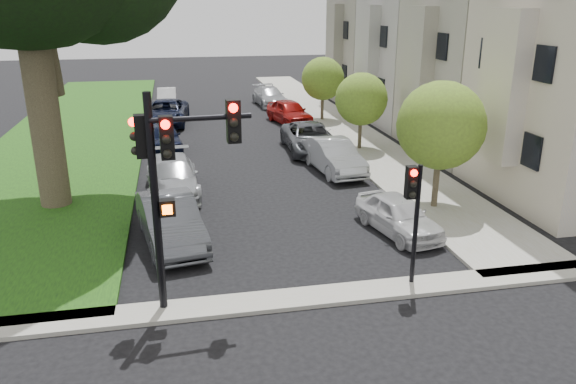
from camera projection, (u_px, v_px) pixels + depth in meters
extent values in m
plane|color=black|center=(331.00, 342.00, 13.01)|extent=(140.00, 140.00, 0.00)
cube|color=#193514|center=(78.00, 131.00, 33.55)|extent=(8.00, 44.00, 0.12)
cube|color=gray|center=(332.00, 121.00, 36.51)|extent=(3.50, 44.00, 0.12)
cube|color=gray|center=(310.00, 297.00, 14.84)|extent=(60.00, 1.00, 0.12)
cube|color=#BBB9B4|center=(502.00, 87.00, 20.59)|extent=(0.70, 2.20, 5.50)
cube|color=black|center=(513.00, 59.00, 20.32)|extent=(0.08, 3.60, 6.00)
cube|color=gray|center=(491.00, 53.00, 28.10)|extent=(7.00, 7.40, 10.00)
cube|color=gray|center=(418.00, 65.00, 27.54)|extent=(0.70, 2.20, 5.50)
cube|color=black|center=(425.00, 44.00, 27.27)|extent=(0.08, 3.60, 6.00)
cube|color=#AFAFAF|center=(427.00, 42.00, 35.06)|extent=(7.00, 7.40, 10.00)
cube|color=#AFAFAF|center=(368.00, 52.00, 34.50)|extent=(0.70, 2.20, 5.50)
cube|color=black|center=(373.00, 35.00, 34.23)|extent=(0.08, 3.60, 6.00)
cube|color=gray|center=(384.00, 35.00, 42.01)|extent=(7.00, 7.40, 10.00)
cube|color=gray|center=(334.00, 43.00, 41.45)|extent=(0.70, 2.20, 5.50)
cube|color=black|center=(338.00, 29.00, 41.18)|extent=(0.08, 3.60, 6.00)
cylinder|color=#362E23|center=(42.00, 101.00, 20.23)|extent=(1.12, 1.12, 8.14)
cylinder|color=#362E23|center=(436.00, 180.00, 20.95)|extent=(0.23, 0.23, 2.30)
sphere|color=#526D24|center=(441.00, 125.00, 20.28)|extent=(3.22, 3.22, 3.22)
cylinder|color=#362E23|center=(360.00, 132.00, 29.31)|extent=(0.19, 0.19, 1.93)
sphere|color=#526D24|center=(361.00, 99.00, 28.75)|extent=(2.70, 2.70, 2.70)
cylinder|color=#362E23|center=(322.00, 106.00, 36.47)|extent=(0.20, 0.20, 1.96)
sphere|color=#526D24|center=(323.00, 79.00, 35.90)|extent=(2.74, 2.74, 2.74)
cylinder|color=black|center=(156.00, 208.00, 13.43)|extent=(0.20, 0.20, 5.57)
cylinder|color=black|center=(201.00, 118.00, 12.96)|extent=(2.36, 0.28, 0.13)
cube|color=black|center=(167.00, 138.00, 12.95)|extent=(0.34, 0.30, 1.02)
cube|color=black|center=(233.00, 121.00, 13.13)|extent=(0.34, 0.30, 1.02)
cube|color=black|center=(141.00, 136.00, 13.08)|extent=(0.30, 0.34, 1.02)
sphere|color=#FF0C05|center=(166.00, 125.00, 12.69)|extent=(0.21, 0.21, 0.21)
sphere|color=black|center=(168.00, 154.00, 12.91)|extent=(0.21, 0.21, 0.21)
cube|color=black|center=(167.00, 208.00, 13.48)|extent=(0.39, 0.29, 0.41)
cube|color=#FF5905|center=(167.00, 210.00, 13.34)|extent=(0.24, 0.03, 0.24)
cylinder|color=black|center=(416.00, 227.00, 15.03)|extent=(0.13, 0.13, 3.48)
cube|color=black|center=(411.00, 182.00, 14.58)|extent=(0.28, 0.24, 0.87)
sphere|color=#FF0C05|center=(414.00, 173.00, 14.35)|extent=(0.18, 0.18, 0.18)
imported|color=silver|center=(398.00, 215.00, 18.90)|extent=(2.24, 4.03, 1.30)
imported|color=#999BA0|center=(334.00, 156.00, 25.63)|extent=(2.07, 4.70, 1.50)
imported|color=#3F4247|center=(310.00, 138.00, 29.08)|extent=(2.59, 5.34, 1.47)
imported|color=maroon|center=(289.00, 112.00, 35.69)|extent=(2.65, 4.72, 1.52)
imported|color=#999BA0|center=(270.00, 96.00, 41.88)|extent=(2.30, 4.86, 1.37)
imported|color=#3F4247|center=(170.00, 221.00, 18.05)|extent=(2.44, 4.95, 1.56)
imported|color=#999BA0|center=(172.00, 176.00, 22.77)|extent=(2.22, 5.08, 1.45)
imported|color=black|center=(164.00, 136.00, 29.67)|extent=(2.00, 4.09, 1.34)
imported|color=black|center=(166.00, 113.00, 35.43)|extent=(3.16, 5.80, 1.54)
imported|color=silver|center=(167.00, 97.00, 41.88)|extent=(1.39, 3.89, 1.28)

